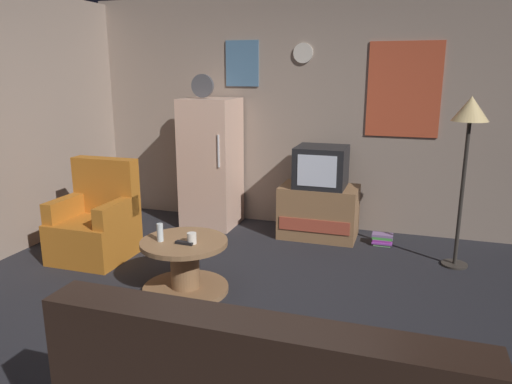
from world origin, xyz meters
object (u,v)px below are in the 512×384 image
Objects in this scene: fridge at (211,163)px; wine_glass at (160,232)px; remote_control at (184,243)px; armchair at (97,224)px; mug_ceramic_white at (192,238)px; coffee_table at (185,266)px; standing_lamp at (469,123)px; crt_tv at (321,167)px; book_stack at (382,239)px; tv_stand at (319,212)px.

wine_glass is (0.33, -1.84, -0.23)m from fridge.
armchair is (-1.23, 0.54, -0.12)m from remote_control.
armchair is at bearing 158.51° from mug_ceramic_white.
mug_ceramic_white is at bearing 5.77° from wine_glass.
armchair is (-1.18, 0.46, 0.11)m from coffee_table.
mug_ceramic_white is at bearing -21.49° from armchair.
coffee_table is (0.50, -1.77, -0.53)m from fridge.
standing_lamp is 2.21× the size of coffee_table.
crt_tv is 6.00× the size of mug_ceramic_white.
standing_lamp reaches higher than armchair.
standing_lamp is 1.66× the size of armchair.
remote_control is 1.34m from armchair.
mug_ceramic_white is at bearing -129.35° from book_stack.
armchair reaches higher than book_stack.
armchair is 4.44× the size of book_stack.
wine_glass is at bearing -174.23° from mug_ceramic_white.
remote_control is at bearing -129.81° from book_stack.
remote_control is (-0.05, -0.03, -0.03)m from mug_ceramic_white.
coffee_table is at bearing -114.85° from tv_stand.
fridge is 19.67× the size of mug_ceramic_white.
book_stack is at bearing 24.31° from armchair.
fridge is 2.13m from book_stack.
tv_stand is at bearing -2.11° from fridge.
coffee_table is at bearing -149.58° from standing_lamp.
mug_ceramic_white reaches higher than remote_control.
mug_ceramic_white is at bearing -26.53° from coffee_table.
armchair reaches higher than tv_stand.
standing_lamp is at bearing 30.42° from coffee_table.
crt_tv is 0.75× the size of coffee_table.
coffee_table is 8.00× the size of mug_ceramic_white.
armchair is at bearing 158.93° from coffee_table.
fridge is at bearing 177.13° from book_stack.
coffee_table is at bearing -131.99° from book_stack.
coffee_table is 2.25m from book_stack.
wine_glass reaches higher than tv_stand.
crt_tv is at bearing 64.82° from coffee_table.
tv_stand is 0.87× the size of armchair.
standing_lamp is 2.70m from remote_control.
book_stack is (0.70, -0.05, -0.23)m from tv_stand.
wine_glass is (-0.98, -1.79, -0.27)m from crt_tv.
fridge is 11.80× the size of remote_control.
armchair reaches higher than wine_glass.
standing_lamp is at bearing -17.13° from tv_stand.
crt_tv is 2.50× the size of book_stack.
standing_lamp is at bearing 34.96° from remote_control.
wine_glass is at bearing -179.08° from remote_control.
fridge is at bearing 105.92° from coffee_table.
remote_control is at bearing -73.47° from fridge.
remote_control is at bearing -61.23° from coffee_table.
standing_lamp is 17.67× the size of mug_ceramic_white.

